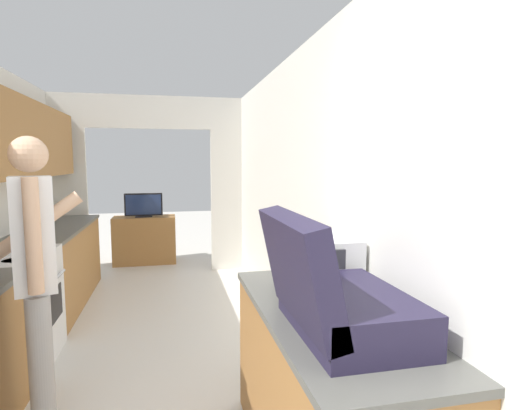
% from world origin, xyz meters
% --- Properties ---
extents(wall_right, '(0.06, 7.28, 2.50)m').
position_xyz_m(wall_right, '(1.32, 1.84, 1.25)').
color(wall_right, silver).
rests_on(wall_right, ground_plane).
extents(wall_far_with_doorway, '(2.99, 0.06, 2.50)m').
position_xyz_m(wall_far_with_doorway, '(0.00, 4.91, 1.44)').
color(wall_far_with_doorway, silver).
rests_on(wall_far_with_doorway, ground_plane).
extents(counter_left, '(0.62, 3.86, 0.88)m').
position_xyz_m(counter_left, '(-0.99, 2.96, 0.44)').
color(counter_left, '#9E6B38').
rests_on(counter_left, ground_plane).
extents(counter_right, '(0.62, 1.49, 0.88)m').
position_xyz_m(counter_right, '(0.99, 0.87, 0.44)').
color(counter_right, '#9E6B38').
rests_on(counter_right, ground_plane).
extents(range_oven, '(0.66, 0.78, 1.02)m').
position_xyz_m(range_oven, '(-0.98, 2.45, 0.45)').
color(range_oven, white).
rests_on(range_oven, ground_plane).
extents(person, '(0.55, 0.45, 1.74)m').
position_xyz_m(person, '(-0.49, 1.53, 0.94)').
color(person, '#9E9E9E').
rests_on(person, ground_plane).
extents(suitcase, '(0.54, 0.68, 0.51)m').
position_xyz_m(suitcase, '(0.91, 0.63, 1.04)').
color(suitcase, '#231E38').
rests_on(suitcase, counter_right).
extents(microwave, '(0.40, 0.45, 0.29)m').
position_xyz_m(microwave, '(1.07, 1.25, 1.03)').
color(microwave, white).
rests_on(microwave, counter_right).
extents(tv_cabinet, '(0.95, 0.42, 0.74)m').
position_xyz_m(tv_cabinet, '(-0.15, 5.55, 0.37)').
color(tv_cabinet, '#9E6B38').
rests_on(tv_cabinet, ground_plane).
extents(television, '(0.57, 0.16, 0.37)m').
position_xyz_m(television, '(-0.15, 5.50, 0.92)').
color(television, black).
rests_on(television, tv_cabinet).
extents(knife, '(0.15, 0.27, 0.02)m').
position_xyz_m(knife, '(-1.00, 3.10, 0.89)').
color(knife, '#B7B7BC').
rests_on(knife, counter_left).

